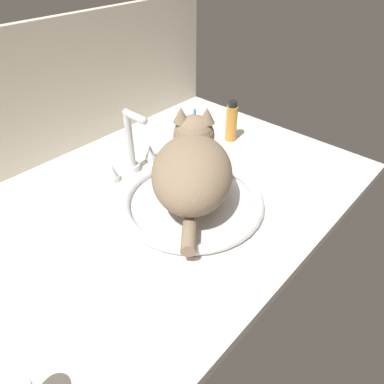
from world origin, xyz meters
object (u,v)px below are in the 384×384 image
Objects in this scene: toothbrush at (193,119)px; sink_basin at (192,201)px; faucet at (132,149)px; amber_bottle at (231,122)px; cat at (192,166)px.

sink_basin is at bearing -138.14° from toothbrush.
sink_basin is 1.91× the size of faucet.
cat is at bearing -159.38° from amber_bottle.
toothbrush is (33.67, 30.27, -9.79)cm from cat.
sink_basin is 2.73× the size of toothbrush.
toothbrush is at bearing 41.86° from sink_basin.
toothbrush is (35.26, 9.04, -6.84)cm from faucet.
amber_bottle reaches higher than sink_basin.
faucet is 37.04cm from toothbrush.
cat is at bearing 39.82° from sink_basin.
amber_bottle is at bearing -95.27° from toothbrush.
amber_bottle is (33.58, 13.37, 5.25)cm from sink_basin.
faucet reaches higher than toothbrush.
faucet reaches higher than sink_basin.
cat is (1.59, 1.33, 9.32)cm from sink_basin.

